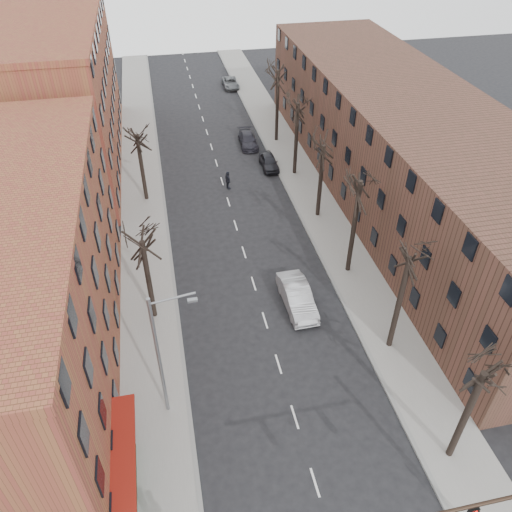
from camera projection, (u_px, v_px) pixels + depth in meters
sidewalk_left at (142, 194)px, 48.50m from camera, size 4.00×90.00×0.15m
sidewalk_right at (301, 177)px, 51.07m from camera, size 4.00×90.00×0.15m
building_left_far at (49, 97)px, 49.83m from camera, size 12.00×28.00×14.00m
building_right at (403, 148)px, 45.45m from camera, size 12.00×50.00×10.00m
awning_left at (131, 482)px, 26.06m from camera, size 1.20×7.00×0.15m
hedge at (128, 495)px, 24.88m from camera, size 0.80×6.00×1.00m
tree_right_a at (448, 455)px, 27.25m from camera, size 5.20×5.20×10.00m
tree_right_b at (389, 346)px, 33.39m from camera, size 5.20×5.20×10.80m
tree_right_c at (347, 271)px, 39.53m from camera, size 5.20×5.20×11.60m
tree_right_d at (317, 216)px, 45.67m from camera, size 5.20×5.20×10.00m
tree_right_e at (294, 174)px, 51.82m from camera, size 5.20×5.20×10.80m
tree_right_f at (276, 141)px, 57.96m from camera, size 5.20×5.20×11.60m
tree_left_a at (155, 316)px, 35.56m from camera, size 5.20×5.20×9.50m
tree_left_b at (147, 200)px, 47.85m from camera, size 5.20×5.20×9.50m
streetlight at (161, 353)px, 26.40m from camera, size 2.45×0.22×9.03m
silver_sedan at (297, 297)px, 35.90m from camera, size 1.97×5.28×1.72m
parked_car_near at (269, 162)px, 52.45m from camera, size 1.70×4.11×1.39m
parked_car_mid at (248, 140)px, 56.59m from camera, size 2.05×4.69×1.34m
parked_car_far at (231, 83)px, 71.32m from camera, size 2.14×4.56×1.26m
pedestrian_crossing at (228, 180)px, 48.89m from camera, size 0.71×1.17×1.87m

